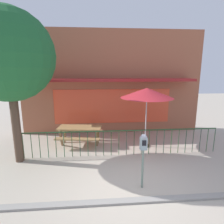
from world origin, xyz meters
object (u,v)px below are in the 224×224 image
(parking_meter_far, at_px, (143,147))
(street_tree, at_px, (8,56))
(patio_umbrella, at_px, (147,93))
(picnic_table_left, at_px, (80,131))

(parking_meter_far, distance_m, street_tree, 4.93)
(patio_umbrella, xyz_separation_m, street_tree, (-4.70, -0.93, 1.31))
(patio_umbrella, distance_m, parking_meter_far, 3.10)
(parking_meter_far, height_order, street_tree, street_tree)
(picnic_table_left, height_order, parking_meter_far, parking_meter_far)
(parking_meter_far, relative_size, street_tree, 0.30)
(street_tree, bearing_deg, picnic_table_left, 34.45)
(picnic_table_left, distance_m, parking_meter_far, 3.80)
(picnic_table_left, height_order, patio_umbrella, patio_umbrella)
(picnic_table_left, relative_size, street_tree, 0.39)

